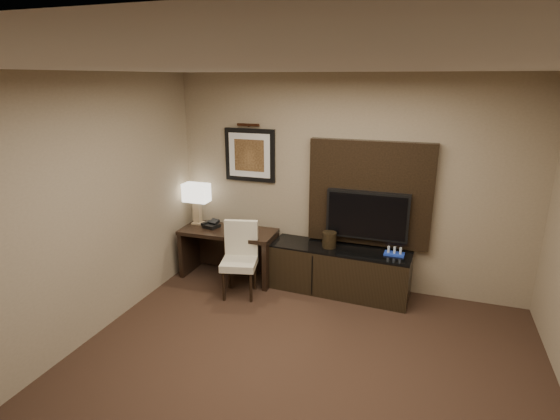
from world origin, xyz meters
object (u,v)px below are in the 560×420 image
at_px(credenza, 339,270).
at_px(desk_chair, 239,263).
at_px(tv, 367,215).
at_px(table_lamp, 197,202).
at_px(desk_phone, 211,224).
at_px(minibar_tray, 394,251).
at_px(desk, 229,254).
at_px(ice_bucket, 329,240).

relative_size(credenza, desk_chair, 1.98).
bearing_deg(tv, credenza, -154.37).
distance_m(desk_chair, table_lamp, 1.16).
xyz_separation_m(desk_phone, minibar_tray, (2.42, 0.05, -0.09)).
height_order(desk_phone, minibar_tray, desk_phone).
relative_size(desk_phone, minibar_tray, 0.81).
height_order(desk_chair, table_lamp, table_lamp).
xyz_separation_m(desk, table_lamp, (-0.51, 0.11, 0.65)).
height_order(desk, credenza, desk).
bearing_deg(desk_chair, tv, 9.56).
xyz_separation_m(desk_chair, minibar_tray, (1.82, 0.49, 0.20)).
distance_m(desk_phone, ice_bucket, 1.63).
distance_m(credenza, minibar_tray, 0.74).
bearing_deg(credenza, tv, 28.52).
distance_m(tv, desk_chair, 1.68).
relative_size(desk, table_lamp, 2.05).
distance_m(desk_chair, ice_bucket, 1.16).
xyz_separation_m(table_lamp, desk_phone, (0.26, -0.09, -0.26)).
height_order(tv, desk_phone, tv).
distance_m(tv, desk_phone, 2.09).
bearing_deg(desk, ice_bucket, 0.66).
bearing_deg(minibar_tray, tv, 161.01).
distance_m(desk_chair, desk_phone, 0.81).
xyz_separation_m(credenza, desk_phone, (-1.77, -0.03, 0.43)).
height_order(ice_bucket, minibar_tray, ice_bucket).
height_order(desk_chair, desk_phone, desk_chair).
relative_size(desk, ice_bucket, 6.48).
bearing_deg(credenza, table_lamp, -178.83).
height_order(desk, minibar_tray, same).
relative_size(table_lamp, minibar_tray, 2.63).
relative_size(tv, desk_chair, 1.14).
distance_m(table_lamp, ice_bucket, 1.91).
bearing_deg(tv, ice_bucket, -162.03).
bearing_deg(table_lamp, desk, -12.14).
distance_m(credenza, desk_chair, 1.26).
height_order(desk, table_lamp, table_lamp).
distance_m(credenza, tv, 0.79).
xyz_separation_m(desk_chair, ice_bucket, (1.02, 0.48, 0.26)).
bearing_deg(minibar_tray, desk, -178.29).
height_order(credenza, desk_chair, desk_chair).
relative_size(credenza, tv, 1.74).
distance_m(desk, tv, 1.93).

